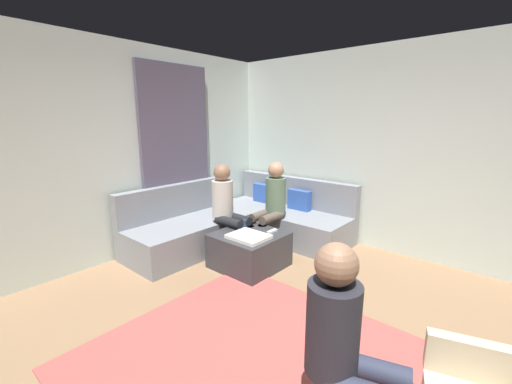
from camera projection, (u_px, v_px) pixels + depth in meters
The scene contains 12 objects.
wall_back at pixel (425, 154), 3.99m from camera, with size 6.00×0.12×2.70m, color silver.
wall_left at pixel (76, 157), 3.69m from camera, with size 0.12×6.00×2.70m, color silver.
curtain_panel at pixel (177, 156), 4.61m from camera, with size 0.06×1.10×2.50m, color #595166.
area_rug at pixel (268, 371), 2.32m from camera, with size 2.60×2.20×0.01m, color #AD4C47.
sectional_couch at pixel (244, 222), 4.77m from camera, with size 2.10×2.55×0.87m.
ottoman at pixel (249, 250), 3.95m from camera, with size 0.76×0.76×0.42m, color #333338.
folded_blanket at pixel (249, 237), 3.75m from camera, with size 0.44×0.36×0.04m, color white.
coffee_mug at pixel (246, 222), 4.17m from camera, with size 0.08×0.08×0.10m, color #334C72.
game_remote at pixel (272, 231), 3.95m from camera, with size 0.05×0.15×0.02m, color white.
person_on_couch_back at pixel (271, 202), 4.43m from camera, with size 0.30×0.60×1.20m.
person_on_couch_side at pixel (228, 206), 4.25m from camera, with size 0.60×0.30×1.20m.
person_on_armchair at pixel (351, 345), 1.66m from camera, with size 0.61×0.41×1.18m.
Camera 1 is at (1.02, -1.45, 1.78)m, focal length 22.75 mm.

